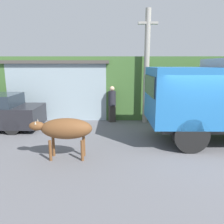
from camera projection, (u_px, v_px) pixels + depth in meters
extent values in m
plane|color=slate|center=(194.00, 148.00, 7.52)|extent=(60.00, 60.00, 0.00)
cube|color=#426B33|center=(156.00, 83.00, 14.25)|extent=(32.00, 6.93, 3.19)
cube|color=#99ADB7|center=(62.00, 90.00, 12.11)|extent=(5.00, 2.40, 2.85)
cube|color=#4C4742|center=(61.00, 62.00, 11.79)|extent=(5.30, 2.70, 0.16)
cube|color=#236BB2|center=(180.00, 95.00, 7.83)|extent=(2.18, 2.46, 1.97)
cube|color=#232D38|center=(149.00, 85.00, 7.77)|extent=(0.04, 2.09, 0.69)
cylinder|color=black|center=(190.00, 134.00, 7.14)|extent=(1.14, 0.54, 1.14)
ellipsoid|color=brown|center=(67.00, 129.00, 6.49)|extent=(1.53, 0.63, 0.63)
ellipsoid|color=brown|center=(37.00, 126.00, 6.48)|extent=(0.47, 0.27, 0.27)
cone|color=#B7AD93|center=(35.00, 122.00, 6.34)|extent=(0.06, 0.06, 0.11)
cone|color=#B7AD93|center=(38.00, 121.00, 6.55)|extent=(0.06, 0.06, 0.11)
cylinder|color=brown|center=(50.00, 151.00, 6.45)|extent=(0.09, 0.09, 0.63)
cylinder|color=brown|center=(53.00, 146.00, 6.79)|extent=(0.09, 0.09, 0.63)
cylinder|color=brown|center=(82.00, 151.00, 6.45)|extent=(0.09, 0.09, 0.63)
cylinder|color=brown|center=(84.00, 146.00, 6.79)|extent=(0.09, 0.09, 0.63)
cylinder|color=black|center=(13.00, 126.00, 8.92)|extent=(0.66, 0.29, 0.66)
cube|color=#38332D|center=(112.00, 114.00, 10.85)|extent=(0.36, 0.30, 0.83)
cylinder|color=#26262D|center=(112.00, 98.00, 10.68)|extent=(0.47, 0.47, 0.72)
sphere|color=#DBB28E|center=(112.00, 89.00, 10.58)|extent=(0.24, 0.24, 0.24)
cylinder|color=#9E998E|center=(146.00, 68.00, 10.31)|extent=(0.25, 0.25, 5.28)
cube|color=#9E998E|center=(148.00, 23.00, 9.88)|extent=(0.90, 0.20, 0.10)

